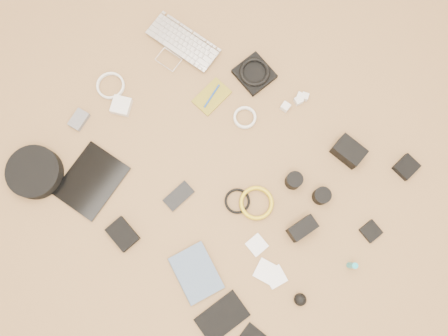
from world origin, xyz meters
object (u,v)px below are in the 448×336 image
Objects in this scene: tablet at (92,181)px; laptop at (177,50)px; phone at (179,196)px; dslr_camera at (349,151)px; paperback at (179,282)px; headphone_case at (35,172)px.

laptop is at bearing 93.35° from tablet.
phone is (0.41, -0.50, -0.01)m from laptop.
tablet is at bearing -133.35° from dslr_camera.
phone is 0.60× the size of paperback.
paperback is at bearing -102.50° from dslr_camera.
tablet is at bearing 29.44° from headphone_case.
tablet is at bearing -142.74° from phone.
phone is (-0.45, -0.57, -0.03)m from dslr_camera.
paperback is at bearing -13.71° from tablet.
headphone_case is (-0.12, -0.78, 0.02)m from laptop.
laptop is at bearing 63.75° from paperback.
tablet is 0.55m from paperback.
headphone_case is at bearing -100.39° from laptop.
headphone_case reaches higher than phone.
headphone_case is at bearing 115.82° from paperback.
phone is 0.56× the size of headphone_case.
dslr_camera reaches higher than headphone_case.
laptop is 2.64× the size of phone.
tablet is 2.19× the size of phone.
headphone_case is at bearing -135.85° from dslr_camera.
laptop reaches higher than tablet.
paperback is at bearing -41.35° from phone.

